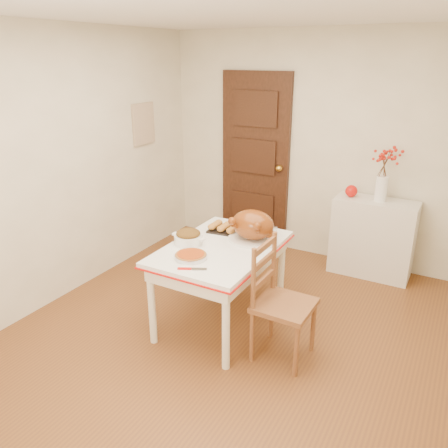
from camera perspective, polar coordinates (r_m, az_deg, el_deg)
The scene contains 19 objects.
floor at distance 3.89m, azimuth 0.41°, elevation -14.15°, with size 3.50×4.00×0.00m, color brown.
ceiling at distance 3.20m, azimuth 0.53°, elevation 25.69°, with size 3.50×4.00×0.00m, color white.
wall_back at distance 5.13m, azimuth 11.38°, elevation 9.41°, with size 3.50×0.00×2.50m, color beige.
wall_left at distance 4.42m, azimuth -20.04°, elevation 6.76°, with size 0.00×4.00×2.50m, color beige.
door_back at distance 5.40m, azimuth 3.99°, elevation 7.93°, with size 0.85×0.06×2.06m, color #3C1D10.
photo_board at distance 5.21m, azimuth -10.22°, elevation 12.45°, with size 0.03×0.35×0.45m, color beige.
sideboard at distance 4.98m, azimuth 18.36°, elevation -1.68°, with size 0.83×0.37×0.83m, color silver.
kitchen_table at distance 3.89m, azimuth -0.36°, elevation -7.76°, with size 0.84×1.22×0.73m, color white, non-canonical shape.
chair_oak at distance 3.46m, azimuth 7.72°, elevation -9.88°, with size 0.42×0.42×0.95m, color brown, non-canonical shape.
berry_vase at distance 4.77m, azimuth 19.58°, elevation 5.88°, with size 0.28×0.28×0.54m, color white, non-canonical shape.
apple at distance 4.88m, azimuth 15.90°, elevation 4.06°, with size 0.13×0.13×0.13m, color red.
turkey_platter at distance 3.78m, azimuth 3.67°, elevation -0.29°, with size 0.43×0.35×0.27m, color #7D390D, non-canonical shape.
pumpkin_pie at distance 3.51m, azimuth -4.25°, elevation -3.98°, with size 0.25×0.25×0.05m, color #9B350B.
stuffing_dish at distance 3.78m, azimuth -4.55°, elevation -1.63°, with size 0.30×0.24×0.12m, color #5D3E11, non-canonical shape.
rolls_tray at distance 4.03m, azimuth 0.05°, elevation -0.45°, with size 0.27×0.21×0.07m, color #9C611C, non-canonical shape.
pie_server at distance 3.34m, azimuth -4.08°, elevation -5.70°, with size 0.22×0.06×0.01m, color silver, non-canonical shape.
carving_knife at distance 3.67m, azimuth -4.68°, elevation -3.19°, with size 0.24×0.06×0.01m, color silver, non-canonical shape.
drinking_glass at distance 4.10m, azimuth 3.76°, elevation 0.19°, with size 0.06×0.06×0.11m, color white.
shaker_pair at distance 3.98m, azimuth 6.20°, elevation -0.76°, with size 0.08×0.03×0.08m, color white, non-canonical shape.
Camera 1 is at (1.52, -2.80, 2.23)m, focal length 35.91 mm.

